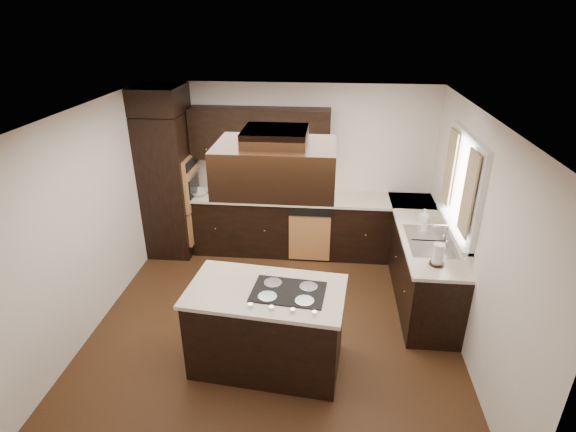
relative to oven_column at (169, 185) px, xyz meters
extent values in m
cube|color=#55331B|center=(1.78, -1.71, -1.07)|extent=(4.20, 4.20, 0.02)
cube|color=white|center=(1.78, -1.71, 1.45)|extent=(4.20, 4.20, 0.02)
cube|color=silver|center=(1.78, 0.40, 0.19)|extent=(4.20, 0.02, 2.50)
cube|color=silver|center=(1.78, -3.81, 0.19)|extent=(4.20, 0.02, 2.50)
cube|color=silver|center=(-0.33, -1.71, 0.19)|extent=(0.02, 4.20, 2.50)
cube|color=silver|center=(3.88, -1.71, 0.19)|extent=(0.02, 4.20, 2.50)
cube|color=black|center=(0.00, 0.00, 0.00)|extent=(0.65, 0.75, 2.12)
cube|color=#CE884E|center=(0.35, 0.00, 0.06)|extent=(0.05, 0.62, 0.78)
cube|color=black|center=(1.81, 0.09, -0.62)|extent=(2.93, 0.60, 0.88)
cube|color=black|center=(3.58, -0.80, -0.62)|extent=(0.60, 2.40, 0.88)
cube|color=beige|center=(1.81, 0.08, -0.16)|extent=(2.93, 0.63, 0.04)
cube|color=beige|center=(3.56, -0.80, -0.16)|extent=(0.63, 2.40, 0.04)
cube|color=black|center=(1.34, 0.23, 0.75)|extent=(2.00, 0.34, 0.72)
cube|color=#CE884E|center=(2.10, -0.20, -0.66)|extent=(0.60, 0.05, 0.72)
cube|color=silver|center=(3.85, -1.16, 0.59)|extent=(0.06, 1.32, 1.12)
cube|color=white|center=(3.87, -1.16, 0.59)|extent=(0.00, 1.20, 1.00)
cube|color=beige|center=(3.79, -1.57, 0.64)|extent=(0.02, 0.34, 0.90)
cube|color=beige|center=(3.79, -0.74, 0.64)|extent=(0.02, 0.34, 0.90)
cube|color=silver|center=(3.58, -1.16, -0.14)|extent=(0.52, 0.84, 0.01)
cube|color=black|center=(1.77, -2.35, -0.62)|extent=(1.57, 0.96, 0.88)
cube|color=beige|center=(1.77, -2.35, -0.16)|extent=(1.63, 1.02, 0.04)
cube|color=black|center=(2.00, -2.37, -0.13)|extent=(0.75, 0.54, 0.01)
cube|color=black|center=(1.88, -2.25, 1.10)|extent=(1.05, 0.72, 0.42)
cube|color=black|center=(1.88, -2.25, 1.38)|extent=(0.55, 0.50, 0.13)
cylinder|color=silver|center=(0.64, 0.10, -0.09)|extent=(0.15, 0.15, 0.10)
cone|color=silver|center=(0.64, 0.10, 0.09)|extent=(0.13, 0.13, 0.26)
cube|color=black|center=(1.14, 0.01, 0.00)|extent=(0.33, 0.09, 0.27)
imported|color=silver|center=(0.43, 0.00, -0.10)|extent=(0.36, 0.36, 0.07)
imported|color=silver|center=(3.58, -0.65, -0.04)|extent=(0.11, 0.11, 0.19)
cylinder|color=silver|center=(3.54, -1.71, -0.01)|extent=(0.12, 0.12, 0.25)
camera|label=1|loc=(2.34, -6.01, 2.37)|focal=28.00mm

